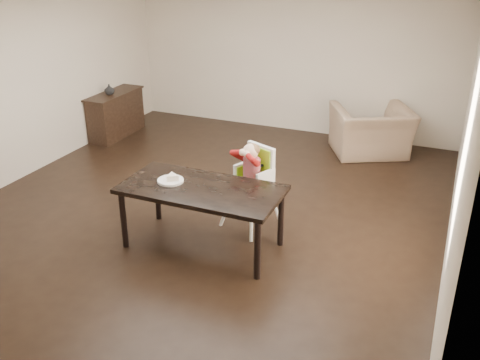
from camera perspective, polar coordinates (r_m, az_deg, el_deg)
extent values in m
plane|color=black|center=(7.17, -3.45, -2.87)|extent=(7.00, 7.00, 0.00)
cube|color=beige|center=(9.82, 5.61, 12.93)|extent=(6.00, 0.02, 2.70)
cube|color=beige|center=(8.41, -22.63, 9.27)|extent=(0.02, 7.00, 2.70)
cube|color=beige|center=(6.01, 22.89, 3.71)|extent=(0.02, 7.00, 2.70)
cube|color=black|center=(5.97, -4.13, -0.99)|extent=(1.80, 0.90, 0.05)
cylinder|color=black|center=(6.25, -12.32, -4.16)|extent=(0.07, 0.07, 0.70)
cylinder|color=black|center=(5.55, 1.88, -7.42)|extent=(0.07, 0.07, 0.70)
cylinder|color=black|center=(6.79, -8.82, -1.46)|extent=(0.07, 0.07, 0.70)
cylinder|color=black|center=(6.16, 4.39, -4.07)|extent=(0.07, 0.07, 0.70)
cylinder|color=white|center=(6.57, -1.35, -2.66)|extent=(0.05, 0.05, 0.58)
cylinder|color=white|center=(6.31, 1.22, -3.89)|extent=(0.05, 0.05, 0.58)
cylinder|color=white|center=(6.83, 1.21, -1.57)|extent=(0.05, 0.05, 0.58)
cylinder|color=white|center=(6.57, 3.77, -2.70)|extent=(0.05, 0.05, 0.58)
cube|color=white|center=(6.44, 1.23, -0.38)|extent=(0.53, 0.51, 0.05)
cube|color=#80B316|center=(6.42, 1.24, -0.09)|extent=(0.43, 0.42, 0.03)
cube|color=white|center=(6.45, 2.26, 1.96)|extent=(0.40, 0.21, 0.43)
cube|color=#80B316|center=(6.43, 2.06, 1.80)|extent=(0.33, 0.16, 0.39)
cube|color=black|center=(6.42, 1.15, 1.78)|extent=(0.10, 0.18, 0.02)
cube|color=black|center=(6.34, 2.01, 1.44)|extent=(0.10, 0.18, 0.02)
cylinder|color=red|center=(6.36, 1.25, 1.19)|extent=(0.31, 0.31, 0.28)
sphere|color=beige|center=(6.26, 1.13, 3.05)|extent=(0.24, 0.24, 0.19)
ellipsoid|color=brown|center=(6.27, 1.30, 3.29)|extent=(0.25, 0.24, 0.14)
sphere|color=beige|center=(6.22, 0.26, 2.96)|extent=(0.11, 0.11, 0.08)
sphere|color=beige|center=(6.17, 0.73, 2.78)|extent=(0.11, 0.11, 0.08)
cylinder|color=white|center=(6.12, -7.43, -0.09)|extent=(0.34, 0.34, 0.02)
torus|color=white|center=(6.12, -7.44, 0.02)|extent=(0.34, 0.34, 0.02)
imported|color=tan|center=(9.01, 13.87, 5.87)|extent=(1.43, 1.25, 1.05)
cube|color=black|center=(9.93, -13.09, 6.76)|extent=(0.40, 1.20, 0.76)
cube|color=black|center=(9.82, -13.30, 8.96)|extent=(0.44, 1.26, 0.03)
imported|color=#99999E|center=(9.70, -13.77, 9.35)|extent=(0.19, 0.20, 0.17)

